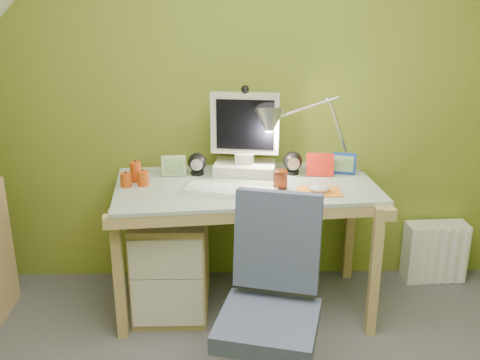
{
  "coord_description": "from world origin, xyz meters",
  "views": [
    {
      "loc": [
        -0.05,
        -1.63,
        1.78
      ],
      "look_at": [
        0.0,
        1.0,
        0.85
      ],
      "focal_mm": 42.0,
      "sensor_mm": 36.0,
      "label": 1
    }
  ],
  "objects_px": {
    "desk_lamp": "(326,117)",
    "task_chair": "(268,324)",
    "desk": "(246,246)",
    "radiator": "(435,252)",
    "monitor": "(245,131)"
  },
  "relations": [
    {
      "from": "desk",
      "to": "task_chair",
      "type": "xyz_separation_m",
      "value": [
        0.07,
        -0.84,
        0.05
      ]
    },
    {
      "from": "monitor",
      "to": "radiator",
      "type": "height_order",
      "value": "monitor"
    },
    {
      "from": "monitor",
      "to": "desk_lamp",
      "type": "bearing_deg",
      "value": 7.48
    },
    {
      "from": "desk",
      "to": "monitor",
      "type": "relative_size",
      "value": 2.8
    },
    {
      "from": "desk_lamp",
      "to": "radiator",
      "type": "bearing_deg",
      "value": 2.25
    },
    {
      "from": "monitor",
      "to": "desk",
      "type": "bearing_deg",
      "value": -82.52
    },
    {
      "from": "monitor",
      "to": "radiator",
      "type": "distance_m",
      "value": 1.45
    },
    {
      "from": "desk_lamp",
      "to": "task_chair",
      "type": "distance_m",
      "value": 1.27
    },
    {
      "from": "monitor",
      "to": "desk_lamp",
      "type": "relative_size",
      "value": 0.77
    },
    {
      "from": "task_chair",
      "to": "radiator",
      "type": "distance_m",
      "value": 1.6
    },
    {
      "from": "desk",
      "to": "radiator",
      "type": "height_order",
      "value": "desk"
    },
    {
      "from": "desk",
      "to": "task_chair",
      "type": "bearing_deg",
      "value": -91.11
    },
    {
      "from": "desk_lamp",
      "to": "radiator",
      "type": "height_order",
      "value": "desk_lamp"
    },
    {
      "from": "monitor",
      "to": "radiator",
      "type": "xyz_separation_m",
      "value": [
        1.19,
        0.09,
        -0.81
      ]
    },
    {
      "from": "task_chair",
      "to": "radiator",
      "type": "xyz_separation_m",
      "value": [
        1.13,
        1.11,
        -0.24
      ]
    }
  ]
}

